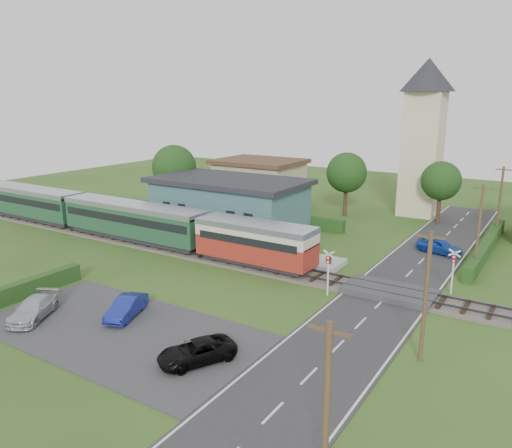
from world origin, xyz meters
The scene contains 30 objects.
ground centered at (0.00, 0.00, 0.00)m, with size 120.00×120.00×0.00m, color #2D4C19.
railway_track centered at (0.00, 2.00, 0.11)m, with size 76.00×3.20×0.49m.
road centered at (10.00, 0.00, 0.03)m, with size 6.00×70.00×0.05m, color #28282B.
car_park centered at (-1.50, -12.00, 0.04)m, with size 17.00×9.00×0.08m, color #333335.
crossing_deck centered at (10.00, 2.00, 0.23)m, with size 6.20×3.40×0.45m, color #333335.
platform centered at (-10.00, 5.20, 0.23)m, with size 30.00×3.00×0.45m, color gray.
equipment_hut centered at (-18.00, 5.20, 1.75)m, with size 2.30×2.30×2.55m.
station_building centered at (-10.00, 10.99, 2.69)m, with size 16.00×9.00×5.30m.
train centered at (-17.82, 2.00, 2.18)m, with size 43.20×2.90×3.40m.
church_tower centered at (5.00, 28.00, 10.23)m, with size 6.00×6.00×17.60m.
house_west centered at (-15.00, 25.00, 2.79)m, with size 10.80×8.80×5.50m.
hedge_carpark centered at (-11.00, -12.00, 0.60)m, with size 0.80×9.00×1.20m, color #193814.
hedge_roadside centered at (14.20, 16.00, 0.60)m, with size 0.80×18.00×1.20m, color #193814.
hedge_station centered at (-10.00, 15.50, 0.65)m, with size 22.00×0.80×1.30m, color #193814.
tree_a centered at (-20.00, 14.00, 5.38)m, with size 5.20×5.20×8.00m.
tree_b centered at (-2.00, 23.00, 5.02)m, with size 4.60×4.60×7.34m.
tree_c centered at (8.00, 25.00, 4.65)m, with size 4.20×4.20×6.78m.
utility_pole_a centered at (14.20, -18.00, 3.63)m, with size 1.40×0.22×7.00m.
utility_pole_b centered at (14.20, -6.00, 3.63)m, with size 1.40×0.22×7.00m.
utility_pole_c centered at (14.20, 10.00, 3.63)m, with size 1.40×0.22×7.00m.
utility_pole_d centered at (14.20, 22.00, 3.63)m, with size 1.40×0.22×7.00m.
crossing_signal_near centered at (6.40, -0.41, 2.14)m, with size 0.84×0.28×3.28m.
crossing_signal_far centered at (13.60, 4.39, 2.14)m, with size 0.84×0.28×3.28m.
streetlamp_west centered at (-22.00, 20.00, 3.04)m, with size 0.30×0.30×5.15m.
car_on_road centered at (10.73, 13.58, 0.71)m, with size 1.57×3.90×1.33m, color #123AA7.
car_park_blue centered at (-2.66, -10.42, 0.69)m, with size 1.30×3.73×1.23m, color navy.
car_park_silver centered at (-7.35, -13.64, 0.69)m, with size 1.72×4.22×1.22m, color #B2B7C4.
car_park_dark centered at (4.50, -12.39, 0.65)m, with size 1.88×4.08×1.13m, color black.
pedestrian_near centered at (-3.90, 4.84, 1.23)m, with size 0.57×0.37×1.56m, color gray.
pedestrian_far centered at (-17.20, 4.51, 1.33)m, with size 0.86×0.67×1.77m, color gray.
Camera 1 is at (19.50, -30.40, 13.29)m, focal length 35.00 mm.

